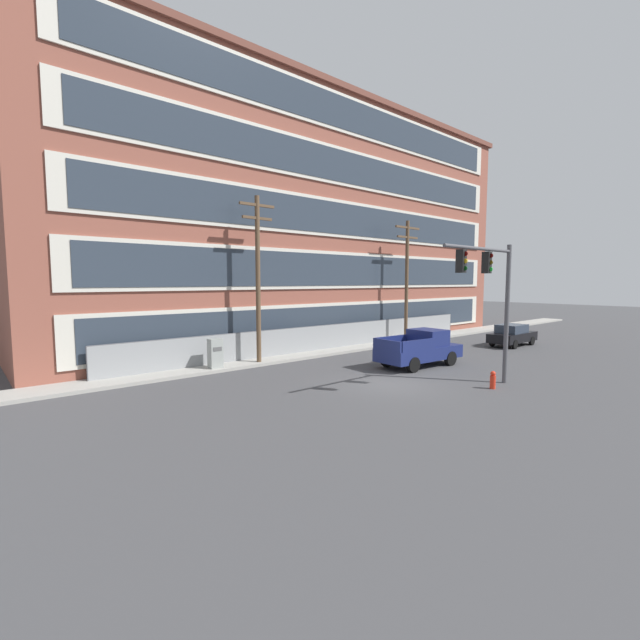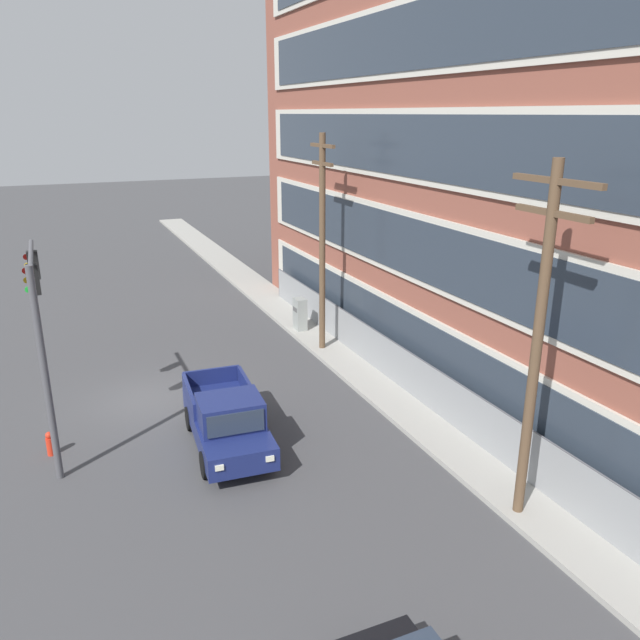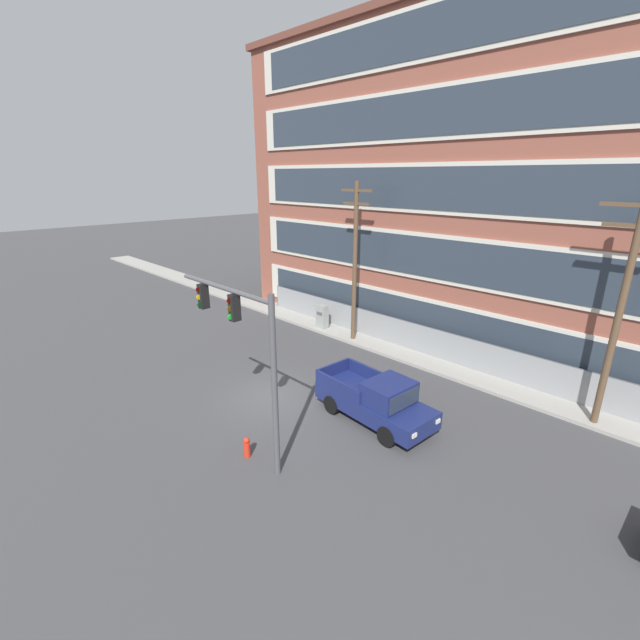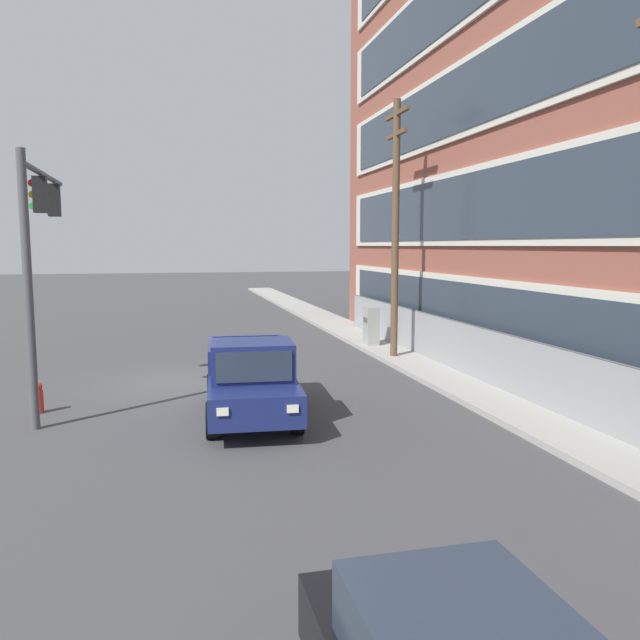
{
  "view_description": "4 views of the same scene",
  "coord_description": "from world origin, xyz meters",
  "px_view_note": "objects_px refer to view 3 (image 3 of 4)",
  "views": [
    {
      "loc": [
        -14.79,
        -12.35,
        4.65
      ],
      "look_at": [
        -0.01,
        4.88,
        2.59
      ],
      "focal_mm": 24.0,
      "sensor_mm": 36.0,
      "label": 1
    },
    {
      "loc": [
        21.58,
        -2.58,
        10.01
      ],
      "look_at": [
        3.25,
        5.41,
        3.36
      ],
      "focal_mm": 35.0,
      "sensor_mm": 36.0,
      "label": 2
    },
    {
      "loc": [
        13.79,
        -10.67,
        9.58
      ],
      "look_at": [
        1.41,
        1.6,
        3.65
      ],
      "focal_mm": 24.0,
      "sensor_mm": 36.0,
      "label": 3
    },
    {
      "loc": [
        19.25,
        -0.17,
        4.17
      ],
      "look_at": [
        0.19,
        4.48,
        1.83
      ],
      "focal_mm": 35.0,
      "sensor_mm": 36.0,
      "label": 4
    }
  ],
  "objects_px": {
    "utility_pole_midblock": "(621,305)",
    "fire_hydrant": "(247,447)",
    "pickup_truck_navy": "(376,401)",
    "electrical_cabinet": "(322,318)",
    "traffic_signal_mast": "(245,340)",
    "utility_pole_near_corner": "(355,258)"
  },
  "relations": [
    {
      "from": "traffic_signal_mast",
      "to": "pickup_truck_navy",
      "type": "relative_size",
      "value": 1.2
    },
    {
      "from": "traffic_signal_mast",
      "to": "electrical_cabinet",
      "type": "xyz_separation_m",
      "value": [
        -7.43,
        11.03,
        -3.59
      ]
    },
    {
      "from": "electrical_cabinet",
      "to": "traffic_signal_mast",
      "type": "bearing_deg",
      "value": -56.02
    },
    {
      "from": "utility_pole_near_corner",
      "to": "traffic_signal_mast",
      "type": "bearing_deg",
      "value": -66.52
    },
    {
      "from": "utility_pole_midblock",
      "to": "fire_hydrant",
      "type": "bearing_deg",
      "value": -126.29
    },
    {
      "from": "pickup_truck_navy",
      "to": "utility_pole_midblock",
      "type": "distance_m",
      "value": 9.67
    },
    {
      "from": "traffic_signal_mast",
      "to": "pickup_truck_navy",
      "type": "xyz_separation_m",
      "value": [
        1.77,
        4.91,
        -3.49
      ]
    },
    {
      "from": "pickup_truck_navy",
      "to": "electrical_cabinet",
      "type": "bearing_deg",
      "value": 146.42
    },
    {
      "from": "utility_pole_midblock",
      "to": "traffic_signal_mast",
      "type": "bearing_deg",
      "value": -126.74
    },
    {
      "from": "pickup_truck_navy",
      "to": "electrical_cabinet",
      "type": "relative_size",
      "value": 3.1
    },
    {
      "from": "fire_hydrant",
      "to": "electrical_cabinet",
      "type": "bearing_deg",
      "value": 123.47
    },
    {
      "from": "pickup_truck_navy",
      "to": "electrical_cabinet",
      "type": "xyz_separation_m",
      "value": [
        -9.2,
        6.11,
        -0.09
      ]
    },
    {
      "from": "electrical_cabinet",
      "to": "fire_hydrant",
      "type": "relative_size",
      "value": 2.17
    },
    {
      "from": "utility_pole_near_corner",
      "to": "electrical_cabinet",
      "type": "height_order",
      "value": "utility_pole_near_corner"
    },
    {
      "from": "traffic_signal_mast",
      "to": "utility_pole_near_corner",
      "type": "distance_m",
      "value": 12.03
    },
    {
      "from": "utility_pole_near_corner",
      "to": "electrical_cabinet",
      "type": "xyz_separation_m",
      "value": [
        -2.65,
        0.01,
        -4.21
      ]
    },
    {
      "from": "pickup_truck_navy",
      "to": "utility_pole_near_corner",
      "type": "xyz_separation_m",
      "value": [
        -6.56,
        6.1,
        4.12
      ]
    },
    {
      "from": "utility_pole_midblock",
      "to": "fire_hydrant",
      "type": "height_order",
      "value": "utility_pole_midblock"
    },
    {
      "from": "electrical_cabinet",
      "to": "fire_hydrant",
      "type": "xyz_separation_m",
      "value": [
        7.42,
        -11.22,
        -0.47
      ]
    },
    {
      "from": "utility_pole_near_corner",
      "to": "fire_hydrant",
      "type": "relative_size",
      "value": 11.89
    },
    {
      "from": "utility_pole_near_corner",
      "to": "pickup_truck_navy",
      "type": "bearing_deg",
      "value": -42.93
    },
    {
      "from": "fire_hydrant",
      "to": "utility_pole_near_corner",
      "type": "bearing_deg",
      "value": 113.05
    }
  ]
}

